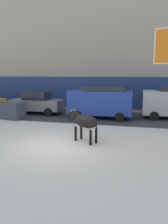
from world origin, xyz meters
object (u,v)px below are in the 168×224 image
object	(u,v)px
car_grey_sedan	(37,103)
dumpster	(12,111)
car_blue_van	(101,101)
cow_black	(85,121)
pedestrian_by_cars	(95,100)
pedestrian_far_left	(43,99)
pedestrian_near_billboard	(117,101)

from	to	relation	value
car_grey_sedan	dumpster	bearing A→B (deg)	-108.07
car_blue_van	dumpster	size ratio (longest dim) A/B	2.71
dumpster	cow_black	bearing A→B (deg)	-32.17
car_blue_van	dumpster	world-z (taller)	car_blue_van
car_grey_sedan	car_blue_van	world-z (taller)	car_blue_van
pedestrian_by_cars	pedestrian_far_left	xyz separation A→B (m)	(-5.13, 0.00, 0.00)
car_grey_sedan	pedestrian_near_billboard	size ratio (longest dim) A/B	2.43
cow_black	pedestrian_near_billboard	bearing A→B (deg)	86.58
cow_black	car_blue_van	xyz separation A→B (m)	(-0.25, 5.90, 0.25)
cow_black	pedestrian_by_cars	distance (m)	9.80
pedestrian_by_cars	dumpster	distance (m)	7.54
pedestrian_far_left	dumpster	size ratio (longest dim) A/B	1.02
pedestrian_near_billboard	pedestrian_far_left	xyz separation A→B (m)	(-7.16, 0.00, 0.00)
cow_black	pedestrian_near_billboard	xyz separation A→B (m)	(0.58, 9.69, -0.11)
pedestrian_near_billboard	pedestrian_far_left	world-z (taller)	same
car_blue_van	pedestrian_near_billboard	size ratio (longest dim) A/B	2.66
car_grey_sedan	pedestrian_far_left	world-z (taller)	car_grey_sedan
dumpster	pedestrian_by_cars	bearing A→B (deg)	48.16
cow_black	car_blue_van	bearing A→B (deg)	92.45
pedestrian_near_billboard	pedestrian_by_cars	bearing A→B (deg)	180.00
cow_black	car_blue_van	size ratio (longest dim) A/B	0.40
pedestrian_near_billboard	cow_black	bearing A→B (deg)	-93.42
pedestrian_near_billboard	dumpster	distance (m)	9.02
pedestrian_far_left	cow_black	bearing A→B (deg)	-55.82
pedestrian_near_billboard	pedestrian_by_cars	world-z (taller)	same
car_blue_van	pedestrian_by_cars	xyz separation A→B (m)	(-1.19, 3.79, -0.36)
cow_black	dumpster	bearing A→B (deg)	147.83
pedestrian_near_billboard	pedestrian_by_cars	distance (m)	2.02
pedestrian_far_left	dumpster	xyz separation A→B (m)	(0.11, -5.62, -0.28)
dumpster	pedestrian_far_left	bearing A→B (deg)	91.08
pedestrian_far_left	dumpster	world-z (taller)	pedestrian_far_left
car_blue_van	pedestrian_far_left	size ratio (longest dim) A/B	2.66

